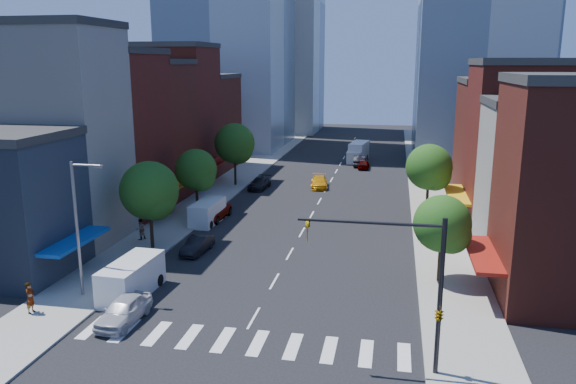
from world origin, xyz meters
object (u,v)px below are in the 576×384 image
parked_car_third (212,212)px  traffic_car_far (364,164)px  cargo_van_near (130,279)px  cargo_van_far (207,213)px  parked_car_rear (260,183)px  parked_car_front (124,310)px  taxi (319,182)px  parked_car_second (197,245)px  box_truck (358,153)px  pedestrian_near (30,298)px  traffic_car_oncoming (360,161)px  pedestrian_far (140,229)px

parked_car_third → traffic_car_far: bearing=69.6°
cargo_van_near → cargo_van_far: size_ratio=1.10×
parked_car_rear → traffic_car_far: bearing=57.0°
parked_car_front → taxi: 39.56m
cargo_van_near → cargo_van_far: 17.48m
parked_car_second → parked_car_rear: bearing=97.2°
cargo_van_near → box_truck: size_ratio=0.75×
cargo_van_far → traffic_car_far: 34.07m
cargo_van_far → pedestrian_near: (-4.11, -21.34, 0.06)m
pedestrian_near → traffic_car_far: bearing=-19.7°
box_truck → cargo_van_near: bearing=-94.0°
parked_car_second → cargo_van_near: bearing=-92.9°
parked_car_second → parked_car_rear: (-0.61, 24.10, 0.02)m
parked_car_rear → box_truck: box_truck is taller
box_truck → taxi: bearing=-92.3°
traffic_car_oncoming → traffic_car_far: size_ratio=1.27×
parked_car_third → pedestrian_near: bearing=-97.0°
parked_car_second → pedestrian_far: (-5.91, 2.00, 0.41)m
parked_car_rear → box_truck: bearing=68.2°
cargo_van_far → box_truck: bearing=74.6°
parked_car_second → pedestrian_far: 6.26m
cargo_van_near → taxi: size_ratio=1.19×
pedestrian_near → parked_car_rear: bearing=-9.9°
parked_car_third → cargo_van_far: bearing=-86.9°
cargo_van_near → traffic_car_far: bearing=78.2°
taxi → pedestrian_far: size_ratio=2.61×
cargo_van_near → pedestrian_far: size_ratio=3.09×
traffic_car_oncoming → pedestrian_near: (-16.64, -55.06, 0.34)m
parked_car_second → parked_car_third: bearing=107.4°
cargo_van_far → box_truck: 39.47m
parked_car_rear → parked_car_front: bearing=-85.0°
parked_car_second → pedestrian_near: pedestrian_near is taller
parked_car_front → parked_car_rear: 36.95m
parked_car_front → pedestrian_far: (-5.91, 14.84, 0.29)m
parked_car_front → parked_car_rear: size_ratio=0.97×
cargo_van_far → pedestrian_far: 7.47m
traffic_car_far → pedestrian_near: size_ratio=1.93×
parked_car_second → taxi: taxi is taller
parked_car_front → traffic_car_oncoming: (10.52, 54.94, 0.01)m
cargo_van_near → pedestrian_near: 6.12m
parked_car_front → traffic_car_far: size_ratio=1.22×
parked_car_front → parked_car_second: bearing=92.6°
pedestrian_near → pedestrian_far: 14.97m
parked_car_second → box_truck: (9.98, 45.97, 0.73)m
parked_car_front → parked_car_third: parked_car_front is taller
traffic_car_oncoming → pedestrian_near: size_ratio=2.44×
parked_car_second → cargo_van_near: size_ratio=0.71×
taxi → traffic_car_oncoming: bearing=68.3°
parked_car_third → traffic_car_far: 32.86m
parked_car_second → parked_car_rear: size_ratio=0.85×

